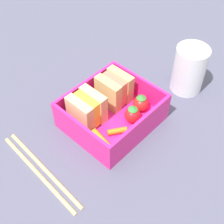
# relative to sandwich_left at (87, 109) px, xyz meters

# --- Properties ---
(ground_plane) EXTENTS (1.20, 1.20, 0.02)m
(ground_plane) POSITION_rel_sandwich_left_xyz_m (0.04, -0.03, -0.05)
(ground_plane) COLOR #4D4D65
(bento_tray) EXTENTS (0.16, 0.14, 0.01)m
(bento_tray) POSITION_rel_sandwich_left_xyz_m (0.04, -0.03, -0.04)
(bento_tray) COLOR #ED2283
(bento_tray) RESTS_ON ground_plane
(bento_rim) EXTENTS (0.16, 0.14, 0.05)m
(bento_rim) POSITION_rel_sandwich_left_xyz_m (0.04, -0.03, -0.01)
(bento_rim) COLOR #ED2283
(bento_rim) RESTS_ON bento_tray
(sandwich_left) EXTENTS (0.05, 0.06, 0.06)m
(sandwich_left) POSITION_rel_sandwich_left_xyz_m (0.00, 0.00, 0.00)
(sandwich_left) COLOR #D9B782
(sandwich_left) RESTS_ON bento_tray
(sandwich_center_left) EXTENTS (0.05, 0.06, 0.06)m
(sandwich_center_left) POSITION_rel_sandwich_left_xyz_m (0.07, 0.00, 0.00)
(sandwich_center_left) COLOR tan
(sandwich_center_left) RESTS_ON bento_tray
(carrot_stick_far_left) EXTENTS (0.02, 0.05, 0.01)m
(carrot_stick_far_left) POSITION_rel_sandwich_left_xyz_m (-0.02, -0.05, -0.02)
(carrot_stick_far_left) COLOR orange
(carrot_stick_far_left) RESTS_ON bento_tray
(carrot_stick_left) EXTENTS (0.04, 0.03, 0.01)m
(carrot_stick_left) POSITION_rel_sandwich_left_xyz_m (0.02, -0.06, -0.02)
(carrot_stick_left) COLOR orange
(carrot_stick_left) RESTS_ON bento_tray
(strawberry_left) EXTENTS (0.03, 0.03, 0.04)m
(strawberry_left) POSITION_rel_sandwich_left_xyz_m (0.06, -0.06, -0.01)
(strawberry_left) COLOR red
(strawberry_left) RESTS_ON bento_tray
(strawberry_far_left) EXTENTS (0.03, 0.03, 0.04)m
(strawberry_far_left) POSITION_rel_sandwich_left_xyz_m (0.09, -0.05, -0.01)
(strawberry_far_left) COLOR red
(strawberry_far_left) RESTS_ON bento_tray
(chopstick_pair) EXTENTS (0.03, 0.20, 0.01)m
(chopstick_pair) POSITION_rel_sandwich_left_xyz_m (-0.13, -0.02, -0.04)
(chopstick_pair) COLOR tan
(chopstick_pair) RESTS_ON ground_plane
(drinking_glass) EXTENTS (0.07, 0.07, 0.10)m
(drinking_glass) POSITION_rel_sandwich_left_xyz_m (0.21, -0.08, 0.01)
(drinking_glass) COLOR white
(drinking_glass) RESTS_ON ground_plane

